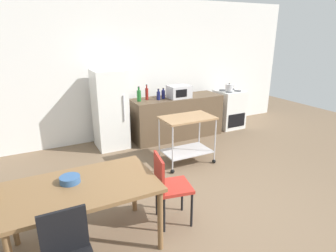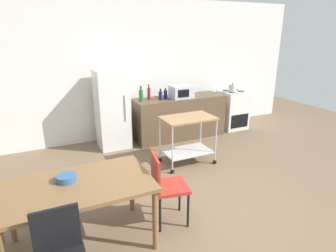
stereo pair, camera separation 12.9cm
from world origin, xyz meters
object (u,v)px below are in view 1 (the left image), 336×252
dining_table (83,192)px  stove_oven (229,109)px  chair_red (169,184)px  bottle_soda (139,95)px  refrigerator (110,110)px  microwave (179,92)px  bottle_sesame_oil (163,94)px  kitchen_cart (187,132)px  bottle_sparkling_water (158,95)px  fruit_bowl (70,179)px  bottle_wine (147,94)px  kettle (229,88)px

dining_table → stove_oven: 4.75m
chair_red → bottle_soda: bottle_soda is taller
refrigerator → microwave: 1.49m
bottle_sesame_oil → kitchen_cart: bearing=-97.2°
kitchen_cart → bottle_sparkling_water: 1.26m
chair_red → fruit_bowl: bearing=93.3°
stove_oven → bottle_sesame_oil: (-1.78, -0.01, 0.54)m
chair_red → kitchen_cart: bearing=-27.7°
microwave → fruit_bowl: bearing=-137.8°
bottle_wine → bottle_sesame_oil: bottle_wine is taller
refrigerator → chair_red: bearing=-91.9°
dining_table → bottle_sparkling_water: bottle_sparkling_water is taller
refrigerator → fruit_bowl: refrigerator is taller
fruit_bowl → bottle_soda: bearing=54.7°
dining_table → bottle_wine: (1.85, 2.64, 0.36)m
refrigerator → kettle: bearing=-3.7°
dining_table → fruit_bowl: fruit_bowl is taller
dining_table → bottle_wine: bearing=55.0°
microwave → fruit_bowl: 3.55m
kitchen_cart → dining_table: bearing=-147.0°
kitchen_cart → bottle_wine: 1.41m
chair_red → bottle_sesame_oil: bearing=-14.6°
dining_table → fruit_bowl: 0.19m
chair_red → bottle_soda: size_ratio=3.00×
bottle_sparkling_water → kettle: bottle_sparkling_water is taller
bottle_soda → fruit_bowl: bearing=-125.3°
bottle_sparkling_water → microwave: (0.47, -0.02, 0.04)m
refrigerator → bottle_sparkling_water: 1.02m
chair_red → fruit_bowl: 1.12m
bottle_wine → bottle_sparkling_water: bearing=-32.4°
kettle → refrigerator: bearing=176.3°
microwave → bottle_soda: bearing=174.4°
refrigerator → bottle_sesame_oil: refrigerator is taller
kettle → bottle_sparkling_water: bearing=179.4°
kitchen_cart → bottle_sesame_oil: bottle_sesame_oil is taller
fruit_bowl → kettle: bearing=31.0°
refrigerator → kettle: (2.78, -0.18, 0.23)m
dining_table → microwave: bearing=44.7°
bottle_sparkling_water → fruit_bowl: size_ratio=1.11×
microwave → kettle: size_ratio=1.92×
refrigerator → bottle_sesame_oil: 1.15m
bottle_sparkling_water → dining_table: bearing=-129.2°
dining_table → chair_red: chair_red is taller
bottle_wine → fruit_bowl: 3.19m
dining_table → bottle_sesame_oil: bearing=49.6°
bottle_sparkling_water → refrigerator: bearing=170.7°
stove_oven → bottle_soda: size_ratio=3.10×
refrigerator → kitchen_cart: bearing=-54.5°
dining_table → kitchen_cart: size_ratio=1.65×
bottle_wine → kettle: 2.01m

